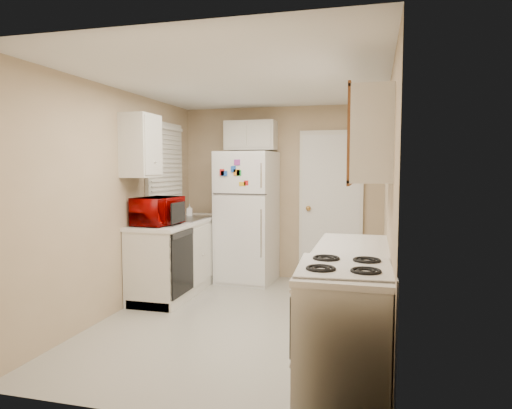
# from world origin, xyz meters

# --- Properties ---
(floor) EXTENTS (3.80, 3.80, 0.00)m
(floor) POSITION_xyz_m (0.00, 0.00, 0.00)
(floor) COLOR beige
(floor) RESTS_ON ground
(ceiling) EXTENTS (3.80, 3.80, 0.00)m
(ceiling) POSITION_xyz_m (0.00, 0.00, 2.40)
(ceiling) COLOR white
(ceiling) RESTS_ON floor
(wall_left) EXTENTS (3.80, 3.80, 0.00)m
(wall_left) POSITION_xyz_m (-1.40, 0.00, 1.20)
(wall_left) COLOR tan
(wall_left) RESTS_ON floor
(wall_right) EXTENTS (3.80, 3.80, 0.00)m
(wall_right) POSITION_xyz_m (1.40, 0.00, 1.20)
(wall_right) COLOR tan
(wall_right) RESTS_ON floor
(wall_back) EXTENTS (2.80, 2.80, 0.00)m
(wall_back) POSITION_xyz_m (0.00, 1.90, 1.20)
(wall_back) COLOR tan
(wall_back) RESTS_ON floor
(wall_front) EXTENTS (2.80, 2.80, 0.00)m
(wall_front) POSITION_xyz_m (0.00, -1.90, 1.20)
(wall_front) COLOR tan
(wall_front) RESTS_ON floor
(left_counter) EXTENTS (0.60, 1.80, 0.90)m
(left_counter) POSITION_xyz_m (-1.10, 0.90, 0.45)
(left_counter) COLOR silver
(left_counter) RESTS_ON floor
(dishwasher) EXTENTS (0.03, 0.58, 0.72)m
(dishwasher) POSITION_xyz_m (-0.81, 0.30, 0.49)
(dishwasher) COLOR black
(dishwasher) RESTS_ON floor
(sink) EXTENTS (0.54, 0.74, 0.16)m
(sink) POSITION_xyz_m (-1.10, 1.05, 0.86)
(sink) COLOR gray
(sink) RESTS_ON left_counter
(microwave) EXTENTS (0.60, 0.37, 0.38)m
(microwave) POSITION_xyz_m (-1.14, 0.38, 1.05)
(microwave) COLOR #870100
(microwave) RESTS_ON left_counter
(soap_bottle) EXTENTS (0.10, 0.10, 0.17)m
(soap_bottle) POSITION_xyz_m (-1.15, 1.33, 1.00)
(soap_bottle) COLOR white
(soap_bottle) RESTS_ON left_counter
(window_blinds) EXTENTS (0.10, 0.98, 1.08)m
(window_blinds) POSITION_xyz_m (-1.36, 1.05, 1.60)
(window_blinds) COLOR silver
(window_blinds) RESTS_ON wall_left
(upper_cabinet_left) EXTENTS (0.30, 0.45, 0.70)m
(upper_cabinet_left) POSITION_xyz_m (-1.25, 0.22, 1.80)
(upper_cabinet_left) COLOR silver
(upper_cabinet_left) RESTS_ON wall_left
(refrigerator) EXTENTS (0.77, 0.75, 1.77)m
(refrigerator) POSITION_xyz_m (-0.40, 1.56, 0.89)
(refrigerator) COLOR white
(refrigerator) RESTS_ON floor
(cabinet_over_fridge) EXTENTS (0.70, 0.30, 0.40)m
(cabinet_over_fridge) POSITION_xyz_m (-0.40, 1.75, 2.00)
(cabinet_over_fridge) COLOR silver
(cabinet_over_fridge) RESTS_ON wall_back
(interior_door) EXTENTS (0.86, 0.06, 2.08)m
(interior_door) POSITION_xyz_m (0.70, 1.86, 1.02)
(interior_door) COLOR white
(interior_door) RESTS_ON floor
(right_counter) EXTENTS (0.60, 2.00, 0.90)m
(right_counter) POSITION_xyz_m (1.10, -0.80, 0.45)
(right_counter) COLOR silver
(right_counter) RESTS_ON floor
(stove) EXTENTS (0.66, 0.79, 0.92)m
(stove) POSITION_xyz_m (1.09, -1.34, 0.46)
(stove) COLOR white
(stove) RESTS_ON floor
(upper_cabinet_right) EXTENTS (0.30, 1.20, 0.70)m
(upper_cabinet_right) POSITION_xyz_m (1.25, -0.50, 1.80)
(upper_cabinet_right) COLOR silver
(upper_cabinet_right) RESTS_ON wall_right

